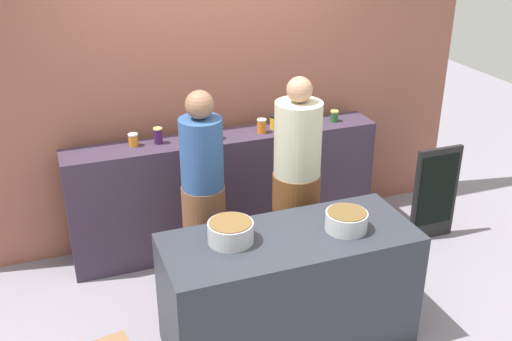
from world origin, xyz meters
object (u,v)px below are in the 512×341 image
Objects in this scene: preserve_jar_6 at (302,119)px; cooking_pot_left at (231,232)px; preserve_jar_3 at (214,131)px; cook_with_tongs at (204,203)px; preserve_jar_7 at (334,116)px; cooking_pot_center at (346,221)px; chalkboard_sign at (435,194)px; preserve_jar_5 at (275,122)px; preserve_jar_2 at (195,132)px; cook_in_cap at (296,193)px; preserve_jar_4 at (262,126)px; preserve_jar_0 at (133,140)px; preserve_jar_1 at (158,136)px.

preserve_jar_6 reaches higher than cooking_pot_left.
cooking_pot_left is (-0.28, -1.29, -0.19)m from preserve_jar_3.
preserve_jar_6 is 0.07× the size of cook_with_tongs.
preserve_jar_7 reaches higher than cooking_pot_left.
preserve_jar_3 is 1.50m from cooking_pot_center.
preserve_jar_3 is 0.16× the size of chalkboard_sign.
preserve_jar_5 is 1.59m from chalkboard_sign.
preserve_jar_2 is 1.00m from cook_in_cap.
preserve_jar_6 reaches higher than chalkboard_sign.
chalkboard_sign is (1.08, -0.55, -0.66)m from preserve_jar_6.
cook_with_tongs is at bearing 169.27° from cook_in_cap.
preserve_jar_2 and preserve_jar_5 have the same top height.
preserve_jar_4 is at bearing 92.86° from cooking_pot_center.
preserve_jar_4 is at bearing 37.76° from cook_with_tongs.
cook_with_tongs is 2.17m from chalkboard_sign.
chalkboard_sign is (1.90, -0.52, -0.67)m from preserve_jar_3.
cook_in_cap is at bearing 92.14° from cooking_pot_center.
preserve_jar_2 is at bearing -2.36° from preserve_jar_0.
preserve_jar_7 is 0.06× the size of cook_with_tongs.
preserve_jar_2 is at bearing 84.16° from cooking_pot_left.
cook_in_cap is (1.12, -0.74, -0.33)m from preserve_jar_0.
preserve_jar_2 is 1.05× the size of preserve_jar_6.
cooking_pot_left is (-0.85, -1.34, -0.18)m from preserve_jar_5.
cook_with_tongs is 1.85× the size of chalkboard_sign.
preserve_jar_5 is 1.48m from cooking_pot_center.
preserve_jar_4 is 0.14× the size of chalkboard_sign.
preserve_jar_1 is 0.45× the size of cooking_pot_left.
preserve_jar_6 is (0.39, 0.03, -0.00)m from preserve_jar_4.
preserve_jar_4 reaches higher than cooking_pot_center.
preserve_jar_5 is at bearing 156.62° from chalkboard_sign.
cooking_pot_left is at bearing -118.62° from preserve_jar_4.
preserve_jar_5 is at bearing 21.90° from preserve_jar_4.
preserve_jar_2 is 0.69m from cook_with_tongs.
cooking_pot_left is 0.78m from cooking_pot_center.
preserve_jar_3 reaches higher than cooking_pot_center.
preserve_jar_5 is 1.06m from cook_with_tongs.
preserve_jar_5 is at bearing 87.09° from cooking_pot_center.
preserve_jar_2 is 1.01× the size of preserve_jar_4.
preserve_jar_3 is 1.23× the size of preserve_jar_6.
cooking_pot_center is at bearing -113.80° from preserve_jar_7.
cook_with_tongs reaches higher than preserve_jar_6.
preserve_jar_2 reaches higher than preserve_jar_0.
cook_in_cap reaches higher than cooking_pot_center.
preserve_jar_1 is 1.76m from cooking_pot_center.
preserve_jar_2 is at bearing 164.16° from chalkboard_sign.
preserve_jar_2 is 0.57m from preserve_jar_4.
cooking_pot_left is (0.17, -1.35, -0.19)m from preserve_jar_1.
preserve_jar_6 is 1.49m from cooking_pot_center.
cook_with_tongs is at bearing 87.75° from cooking_pot_left.
cook_with_tongs is at bearing -56.19° from preserve_jar_0.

